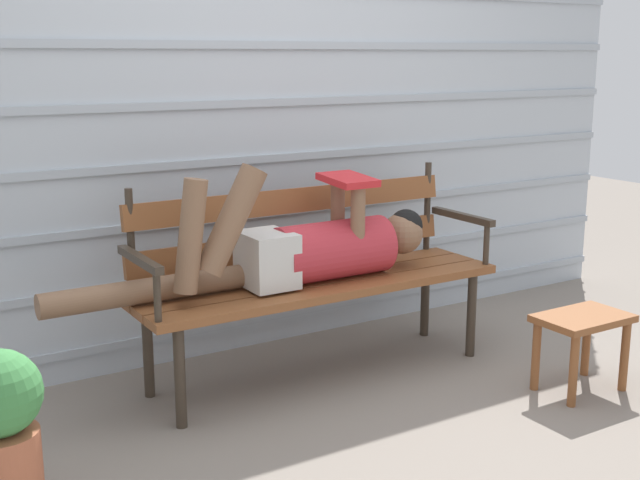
{
  "coord_description": "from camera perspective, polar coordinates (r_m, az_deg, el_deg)",
  "views": [
    {
      "loc": [
        -1.83,
        -2.77,
        1.41
      ],
      "look_at": [
        0.0,
        0.18,
        0.62
      ],
      "focal_mm": 46.15,
      "sensor_mm": 36.0,
      "label": 1
    }
  ],
  "objects": [
    {
      "name": "house_siding",
      "position": [
        3.95,
        -4.09,
        7.6
      ],
      "size": [
        4.58,
        0.08,
        2.11
      ],
      "color": "#B2BCC6",
      "rests_on": "ground"
    },
    {
      "name": "reclining_person",
      "position": [
        3.52,
        -1.16,
        -0.53
      ],
      "size": [
        1.74,
        0.26,
        0.55
      ],
      "color": "#B72D38"
    },
    {
      "name": "potted_plant",
      "position": [
        2.75,
        -21.28,
        -12.03
      ],
      "size": [
        0.27,
        0.27,
        0.54
      ],
      "color": "#AD5B3D",
      "rests_on": "ground"
    },
    {
      "name": "park_bench",
      "position": [
        3.65,
        -0.56,
        -1.84
      ],
      "size": [
        1.67,
        0.46,
        0.88
      ],
      "color": "brown",
      "rests_on": "ground"
    },
    {
      "name": "ground_plane",
      "position": [
        3.6,
        1.54,
        -10.21
      ],
      "size": [
        12.0,
        12.0,
        0.0
      ],
      "primitive_type": "plane",
      "color": "gray"
    },
    {
      "name": "footstool",
      "position": [
        3.66,
        17.71,
        -6.06
      ],
      "size": [
        0.39,
        0.26,
        0.34
      ],
      "color": "brown",
      "rests_on": "ground"
    }
  ]
}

